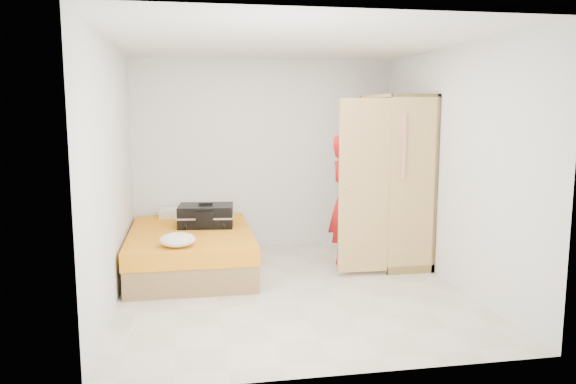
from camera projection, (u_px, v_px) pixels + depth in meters
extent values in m
plane|color=beige|center=(291.00, 289.00, 6.06)|extent=(4.00, 4.00, 0.00)
plane|color=white|center=(291.00, 42.00, 5.67)|extent=(4.00, 4.00, 0.00)
cube|color=white|center=(265.00, 154.00, 7.81)|extent=(3.60, 0.02, 2.60)
cube|color=white|center=(343.00, 201.00, 3.92)|extent=(3.60, 0.02, 2.60)
cube|color=white|center=(112.00, 173.00, 5.55)|extent=(0.02, 4.00, 2.60)
cube|color=white|center=(451.00, 167.00, 6.18)|extent=(0.02, 4.00, 2.60)
cube|color=olive|center=(191.00, 259.00, 6.73)|extent=(1.40, 2.00, 0.30)
cube|color=orange|center=(191.00, 238.00, 6.69)|extent=(1.42, 2.02, 0.20)
cube|color=tan|center=(416.00, 179.00, 7.08)|extent=(0.04, 1.20, 2.10)
cube|color=tan|center=(413.00, 186.00, 6.47)|extent=(0.58, 0.04, 2.10)
cube|color=tan|center=(380.00, 174.00, 7.60)|extent=(0.58, 0.04, 2.10)
cube|color=tan|center=(398.00, 96.00, 6.88)|extent=(0.58, 1.20, 0.04)
cube|color=#AB9149|center=(393.00, 257.00, 7.19)|extent=(0.58, 1.20, 0.10)
cube|color=tan|center=(367.00, 177.00, 7.28)|extent=(0.04, 0.59, 2.00)
cube|color=tan|center=(364.00, 187.00, 6.40)|extent=(0.59, 0.06, 2.00)
cylinder|color=#B2B2B7|center=(397.00, 109.00, 6.91)|extent=(0.02, 1.10, 0.02)
imported|color=red|center=(346.00, 202.00, 6.78)|extent=(0.44, 0.63, 1.63)
cube|color=black|center=(206.00, 215.00, 6.89)|extent=(0.70, 0.53, 0.26)
cube|color=black|center=(206.00, 204.00, 6.87)|extent=(0.17, 0.06, 0.03)
ellipsoid|color=white|center=(178.00, 240.00, 5.87)|extent=(0.38, 0.38, 0.14)
cube|color=white|center=(183.00, 213.00, 7.48)|extent=(0.61, 0.36, 0.11)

